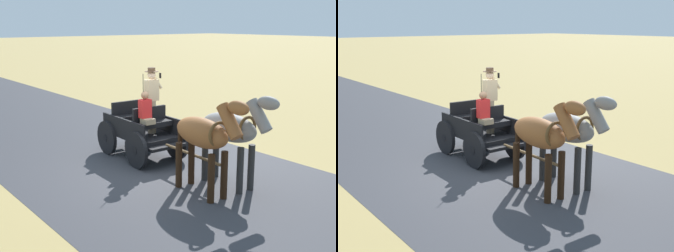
# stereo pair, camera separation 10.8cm
# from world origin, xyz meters

# --- Properties ---
(ground_plane) EXTENTS (200.00, 200.00, 0.00)m
(ground_plane) POSITION_xyz_m (0.00, 0.00, 0.00)
(ground_plane) COLOR tan
(road_surface) EXTENTS (6.68, 160.00, 0.01)m
(road_surface) POSITION_xyz_m (0.00, 0.00, 0.00)
(road_surface) COLOR #38383D
(road_surface) RESTS_ON ground
(horse_drawn_carriage) EXTENTS (1.50, 4.51, 2.50)m
(horse_drawn_carriage) POSITION_xyz_m (-0.46, -0.89, 0.82)
(horse_drawn_carriage) COLOR black
(horse_drawn_carriage) RESTS_ON ground
(horse_near_side) EXTENTS (0.57, 2.13, 2.21)m
(horse_near_side) POSITION_xyz_m (-0.74, 2.15, 1.32)
(horse_near_side) COLOR gray
(horse_near_side) RESTS_ON ground
(horse_off_side) EXTENTS (0.64, 2.13, 2.21)m
(horse_off_side) POSITION_xyz_m (0.07, 2.12, 1.32)
(horse_off_side) COLOR brown
(horse_off_side) RESTS_ON ground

